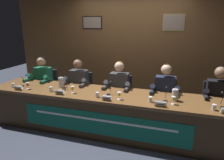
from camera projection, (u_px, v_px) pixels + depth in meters
name	position (u px, v px, depth m)	size (l,w,h in m)	color
ground_plane	(112.00, 131.00, 3.76)	(12.00, 12.00, 0.00)	#383D4C
wall_back_panelled	(130.00, 51.00, 4.74)	(5.89, 0.14, 2.60)	brown
conference_table	(110.00, 107.00, 3.51)	(4.69, 0.85, 0.73)	brown
chair_far_left	(48.00, 90.00, 4.71)	(0.44, 0.45, 0.89)	black
panelist_far_left	(41.00, 80.00, 4.45)	(0.51, 0.48, 1.22)	black
nameplate_far_left	(18.00, 88.00, 3.76)	(0.17, 0.06, 0.08)	white
juice_glass_far_left	(28.00, 85.00, 3.80)	(0.06, 0.06, 0.12)	white
water_cup_far_left	(14.00, 86.00, 3.89)	(0.06, 0.06, 0.08)	silver
microphone_far_left	(24.00, 82.00, 3.99)	(0.06, 0.17, 0.22)	black
chair_left	(82.00, 93.00, 4.46)	(0.44, 0.45, 0.89)	black
panelist_left	(77.00, 84.00, 4.20)	(0.51, 0.48, 1.22)	black
nameplate_left	(60.00, 92.00, 3.52)	(0.17, 0.06, 0.08)	white
juice_glass_left	(73.00, 88.00, 3.58)	(0.06, 0.06, 0.12)	white
water_cup_left	(51.00, 89.00, 3.67)	(0.06, 0.06, 0.08)	silver
microphone_left	(65.00, 86.00, 3.77)	(0.06, 0.17, 0.22)	black
chair_center	(121.00, 98.00, 4.21)	(0.44, 0.45, 0.89)	black
panelist_center	(118.00, 88.00, 3.95)	(0.51, 0.48, 1.22)	black
nameplate_center	(107.00, 98.00, 3.24)	(0.16, 0.06, 0.08)	white
juice_glass_center	(119.00, 94.00, 3.28)	(0.06, 0.06, 0.12)	white
water_cup_center	(97.00, 95.00, 3.39)	(0.06, 0.06, 0.08)	silver
microphone_center	(109.00, 90.00, 3.51)	(0.06, 0.17, 0.22)	black
chair_right	(164.00, 102.00, 3.95)	(0.44, 0.45, 0.89)	black
panelist_right	(165.00, 92.00, 3.70)	(0.51, 0.48, 1.22)	black
nameplate_right	(161.00, 104.00, 3.01)	(0.18, 0.06, 0.08)	white
juice_glass_right	(173.00, 99.00, 3.08)	(0.06, 0.06, 0.12)	white
water_cup_right	(150.00, 100.00, 3.18)	(0.06, 0.06, 0.08)	silver
microphone_right	(166.00, 96.00, 3.22)	(0.06, 0.17, 0.22)	black
chair_far_right	(214.00, 108.00, 3.70)	(0.44, 0.45, 0.89)	black
panelist_far_right	(218.00, 97.00, 3.44)	(0.51, 0.48, 1.22)	black
water_cup_far_right	(214.00, 108.00, 2.89)	(0.06, 0.06, 0.08)	silver
microphone_far_right	(222.00, 103.00, 2.97)	(0.06, 0.17, 0.22)	black
water_pitcher_left_side	(61.00, 82.00, 3.91)	(0.15, 0.10, 0.21)	silver
water_pitcher_right_side	(175.00, 95.00, 3.23)	(0.15, 0.10, 0.21)	silver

